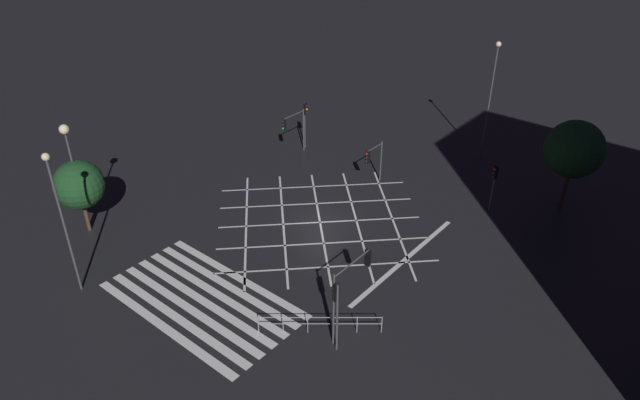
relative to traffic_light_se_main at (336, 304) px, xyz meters
name	(u,v)px	position (x,y,z in m)	size (l,w,h in m)	color
ground_plane	(320,222)	(-8.05, 8.56, -2.93)	(200.00, 200.00, 0.00)	black
road_markings	(255,270)	(-7.68, 1.94, -2.93)	(16.94, 21.85, 0.01)	silver
traffic_light_se_main	(336,304)	(0.00, 0.00, 0.00)	(0.39, 0.36, 4.11)	#424244
traffic_light_nw_main	(305,116)	(-16.54, 16.96, -0.05)	(0.39, 0.36, 4.03)	#424244
traffic_light_median_north	(373,157)	(-8.32, 15.04, -0.56)	(0.36, 2.10, 3.26)	#424244
traffic_light_se_cross	(353,278)	(-0.31, 1.76, 0.33)	(0.36, 3.08, 4.40)	#424244
traffic_light_nw_cross	(292,125)	(-16.34, 15.08, -0.18)	(0.36, 2.64, 3.73)	#424244
traffic_light_ne_cross	(494,179)	(0.21, 17.17, -0.34)	(0.36, 0.39, 3.62)	#424244
street_lamp_east	(59,207)	(-14.19, -5.62, 2.59)	(0.42, 0.42, 8.66)	#424244
street_lamp_west	(69,149)	(-19.58, -1.90, 2.93)	(0.62, 0.62, 7.51)	#424244
street_lamp_far	(492,87)	(-4.00, 24.64, 3.22)	(0.43, 0.43, 9.69)	#424244
street_tree_near	(79,185)	(-19.33, -1.94, 0.52)	(3.20, 3.20, 5.06)	#473323
street_tree_far	(574,149)	(3.79, 21.44, 1.43)	(4.00, 4.00, 6.37)	#473323
pedestrian_railing	(320,323)	(-1.32, 0.40, -2.27)	(4.99, 4.12, 1.05)	#9EA0A5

